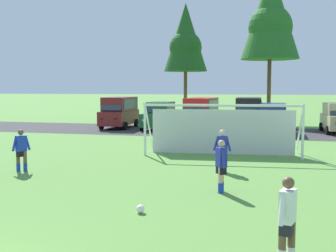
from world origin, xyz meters
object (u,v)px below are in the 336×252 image
player_defender_far (21,150)px  player_winger_left (221,166)px  soccer_ball (141,209)px  player_midfield_center (287,221)px  soccer_goal (222,128)px  player_striker_near (222,151)px  parked_car_slot_center_left (201,114)px  parked_car_slot_center_right (273,118)px  parked_car_slot_left (160,115)px  parked_car_slot_far_left (120,111)px  parked_car_slot_center (249,113)px

player_defender_far → player_winger_left: size_ratio=1.00×
soccer_ball → player_midfield_center: (3.58, -2.39, 0.71)m
soccer_goal → player_midfield_center: soccer_goal is taller
soccer_ball → player_striker_near: size_ratio=0.13×
parked_car_slot_center_left → parked_car_slot_center_right: parked_car_slot_center_left is taller
player_defender_far → parked_car_slot_center_right: size_ratio=0.35×
soccer_goal → parked_car_slot_left: 13.14m
player_winger_left → parked_car_slot_center_left: parked_car_slot_center_left is taller
player_winger_left → parked_car_slot_far_left: (-10.64, 19.29, 0.52)m
soccer_goal → player_striker_near: bearing=-83.2°
parked_car_slot_far_left → parked_car_slot_center_left: 7.13m
player_defender_far → parked_car_slot_far_left: 18.07m
soccer_goal → parked_car_slot_center_left: bearing=105.0°
parked_car_slot_center_left → parked_car_slot_center_right: size_ratio=1.06×
soccer_goal → parked_car_slot_center_right: (2.36, 10.41, -0.18)m
soccer_goal → player_midfield_center: size_ratio=4.61×
soccer_goal → player_winger_left: (0.85, -7.40, -0.47)m
player_winger_left → parked_car_slot_left: parked_car_slot_left is taller
parked_car_slot_far_left → parked_car_slot_center_right: (12.15, -1.48, -0.23)m
player_striker_near → parked_car_slot_left: (-6.80, 15.64, 0.29)m
soccer_goal → player_defender_far: size_ratio=4.61×
parked_car_slot_center → soccer_ball: bearing=-93.9°
player_striker_near → parked_car_slot_far_left: parked_car_slot_far_left is taller
parked_car_slot_left → player_defender_far: bearing=-92.6°
soccer_goal → parked_car_slot_left: soccer_goal is taller
player_winger_left → parked_car_slot_center: parked_car_slot_center is taller
player_striker_near → player_midfield_center: (2.17, -8.37, 0.00)m
soccer_goal → parked_car_slot_left: (-6.30, 11.53, -0.18)m
player_winger_left → parked_car_slot_center_left: size_ratio=0.33×
soccer_ball → player_midfield_center: 4.36m
parked_car_slot_center_left → player_defender_far: bearing=-104.7°
player_defender_far → parked_car_slot_center: size_ratio=0.34×
soccer_ball → soccer_goal: bearing=84.9°
soccer_goal → player_winger_left: size_ratio=4.61×
player_winger_left → parked_car_slot_center: (-0.27, 19.38, 0.52)m
parked_car_slot_center_right → parked_car_slot_left: bearing=172.7°
player_defender_far → parked_car_slot_far_left: parked_car_slot_far_left is taller
player_midfield_center → parked_car_slot_center: bearing=94.9°
player_winger_left → parked_car_slot_left: size_ratio=0.36×
player_defender_far → soccer_ball: bearing=-33.7°
player_defender_far → soccer_goal: bearing=40.0°
player_winger_left → parked_car_slot_center_right: size_ratio=0.35×
player_winger_left → parked_car_slot_left: (-7.15, 18.92, 0.29)m
soccer_goal → player_striker_near: size_ratio=4.61×
parked_car_slot_left → parked_car_slot_center: (6.88, 0.45, 0.23)m
soccer_ball → parked_car_slot_left: bearing=104.0°
soccer_ball → parked_car_slot_center: parked_car_slot_center is taller
parked_car_slot_far_left → parked_car_slot_center_left: size_ratio=0.99×
player_striker_near → parked_car_slot_center_left: 14.95m
parked_car_slot_far_left → parked_car_slot_center: 10.37m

